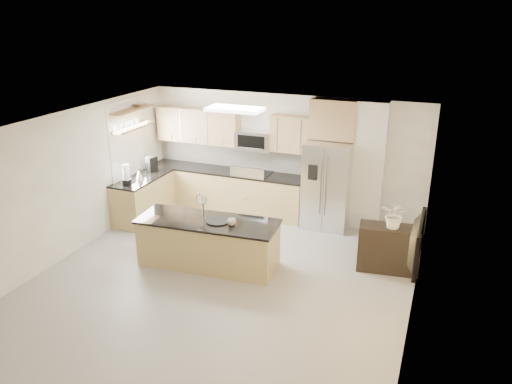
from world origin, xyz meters
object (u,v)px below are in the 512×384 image
at_px(range, 252,193).
at_px(television, 411,241).
at_px(flower_vase, 396,209).
at_px(refrigerator, 328,185).
at_px(island, 208,242).
at_px(credenza, 388,248).
at_px(blender, 126,176).
at_px(cup, 232,222).
at_px(kettle, 139,175).
at_px(microwave, 254,140).
at_px(coffee_maker, 152,164).
at_px(platter, 218,221).
at_px(bowl, 139,104).

xyz_separation_m(range, television, (3.51, -3.12, 0.88)).
bearing_deg(flower_vase, refrigerator, 135.17).
relative_size(island, credenza, 2.45).
bearing_deg(blender, island, -20.96).
height_order(cup, kettle, kettle).
height_order(cup, flower_vase, flower_vase).
relative_size(microwave, cup, 5.39).
distance_m(range, coffee_maker, 2.27).
bearing_deg(cup, blender, 161.87).
bearing_deg(cup, credenza, 21.36).
bearing_deg(island, range, 89.33).
bearing_deg(flower_vase, platter, -162.47).
bearing_deg(range, microwave, 90.00).
height_order(island, kettle, island).
bearing_deg(island, bowl, 139.83).
bearing_deg(television, island, 78.46).
height_order(island, blender, blender).
bearing_deg(bowl, cup, -31.73).
xyz_separation_m(kettle, bowl, (-0.23, 0.52, 1.35)).
distance_m(microwave, television, 4.79).
relative_size(kettle, television, 0.22).
height_order(microwave, television, microwave).
xyz_separation_m(microwave, bowl, (-2.25, -0.82, 0.75)).
height_order(coffee_maker, flower_vase, flower_vase).
xyz_separation_m(island, bowl, (-2.40, 1.74, 1.96)).
xyz_separation_m(blender, flower_vase, (5.23, 0.05, 0.06)).
distance_m(refrigerator, kettle, 3.87).
bearing_deg(blender, flower_vase, 0.56).
height_order(refrigerator, coffee_maker, refrigerator).
relative_size(microwave, credenza, 0.75).
relative_size(microwave, television, 0.71).
xyz_separation_m(range, cup, (0.61, -2.46, 0.43)).
distance_m(kettle, bowl, 1.47).
distance_m(cup, platter, 0.28).
relative_size(credenza, blender, 2.40).
distance_m(blender, bowl, 1.57).
height_order(refrigerator, bowl, bowl).
distance_m(coffee_maker, flower_vase, 5.33).
xyz_separation_m(platter, flower_vase, (2.82, 0.89, 0.31)).
xyz_separation_m(range, bowl, (-2.25, -0.69, 1.91)).
height_order(credenza, flower_vase, flower_vase).
bearing_deg(refrigerator, microwave, 174.14).
relative_size(range, cup, 8.09).
bearing_deg(credenza, flower_vase, -41.62).
relative_size(range, credenza, 1.12).
height_order(range, blender, blender).
bearing_deg(coffee_maker, blender, -88.79).
distance_m(refrigerator, flower_vase, 2.12).
bearing_deg(television, range, 48.36).
height_order(kettle, television, television).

